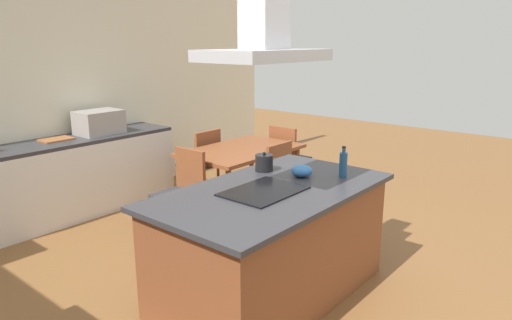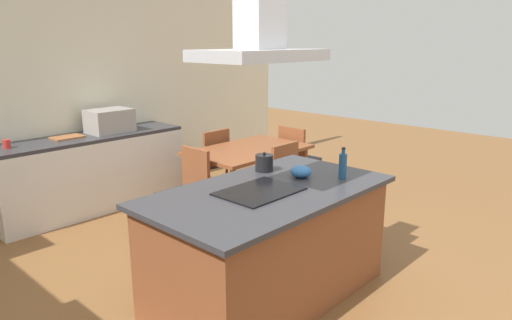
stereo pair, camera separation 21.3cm
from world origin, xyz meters
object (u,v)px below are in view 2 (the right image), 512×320
Objects in this scene: chair_facing_island at (292,179)px; range_hood at (260,23)px; mixing_bowl at (301,171)px; chair_facing_back_wall at (211,159)px; cutting_board at (67,137)px; chair_at_left_end at (188,185)px; countertop_microwave at (110,121)px; cooktop at (259,191)px; coffee_mug_red at (7,144)px; chair_at_right_end at (296,155)px; dining_table at (248,155)px; tea_kettle at (264,163)px; olive_oil_bottle at (343,166)px.

range_hood is at bearing -149.99° from chair_facing_island.
mixing_bowl is 2.37m from chair_facing_back_wall.
cutting_board reaches higher than chair_at_left_end.
mixing_bowl is at bearing -88.68° from countertop_microwave.
chair_facing_island is (0.98, -2.05, -0.53)m from countertop_microwave.
range_hood is (0.07, -2.93, 1.19)m from cutting_board.
cooktop is 6.67× the size of coffee_mug_red.
chair_at_right_end is at bearing 38.94° from mixing_bowl.
dining_table is (0.98, -1.39, -0.37)m from countertop_microwave.
mixing_bowl is 0.20× the size of chair_facing_back_wall.
chair_at_right_end is (1.89, 1.13, -0.46)m from tea_kettle.
range_hood is (-1.43, -0.83, 1.59)m from chair_facing_island.
cutting_board is at bearing 152.74° from chair_facing_back_wall.
range_hood reaches higher than cooktop.
tea_kettle is 0.15× the size of dining_table.
cutting_board reaches higher than chair_facing_island.
mixing_bowl is 1.26m from range_hood.
range_hood is at bearing -178.68° from mixing_bowl.
tea_kettle is 1.27m from range_hood.
tea_kettle is 0.41× the size of countertop_microwave.
coffee_mug_red reaches higher than chair_at_right_end.
chair_facing_island is at bearing 30.01° from cooktop.
mixing_bowl is 0.20× the size of chair_at_left_end.
cutting_board is (-0.07, 2.93, 0.00)m from cooktop.
cooktop is 2.62m from chair_facing_back_wall.
chair_at_left_end is (-0.92, -0.67, 0.00)m from chair_facing_back_wall.
cooktop reaches higher than dining_table.
cutting_board is 1.60m from chair_at_left_end.
cooktop is 2.92m from countertop_microwave.
chair_at_right_end is 0.99× the size of range_hood.
countertop_microwave reaches higher than chair_facing_island.
chair_facing_island is at bearing -143.99° from chair_at_right_end.
chair_at_left_end is (0.52, 1.49, -0.40)m from cooktop.
range_hood is at bearing -109.07° from chair_at_left_end.
olive_oil_bottle is at bearing -133.04° from chair_at_right_end.
countertop_microwave reaches higher than mixing_bowl.
chair_at_right_end is (3.08, -1.39, -0.44)m from coffee_mug_red.
chair_facing_island is (1.50, -2.10, -0.40)m from cutting_board.
olive_oil_bottle is at bearing -76.25° from cutting_board.
olive_oil_bottle is 1.48× the size of mixing_bowl.
tea_kettle reaches higher than cutting_board.
countertop_microwave is 1.33m from chair_facing_back_wall.
coffee_mug_red is 2.59m from dining_table.
range_hood is at bearing -141.59° from tea_kettle.
coffee_mug_red is at bearing 115.17° from tea_kettle.
tea_kettle is at bearing -118.57° from chair_facing_back_wall.
coffee_mug_red is (-1.19, 2.53, -0.03)m from tea_kettle.
countertop_microwave is at bearing 143.81° from chair_at_right_end.
olive_oil_bottle is 3.28m from cutting_board.
chair_at_right_end is (0.92, -0.00, -0.16)m from dining_table.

